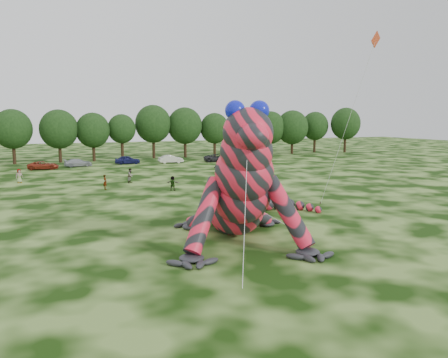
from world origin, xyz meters
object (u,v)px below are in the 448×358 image
object	(u,v)px
tree_15	(292,132)
inflatable_gecko	(233,169)
tree_10	(153,132)
car_3	(78,163)
car_6	(218,158)
car_5	(171,159)
car_4	(127,160)
tree_11	(185,132)
spectator_4	(19,176)
tree_13	(247,132)
tree_17	(345,130)
tree_16	(315,132)
tree_6	(13,137)
tree_14	(270,133)
flying_kite	(371,52)
tree_7	(59,136)
spectator_1	(131,176)
spectator_3	(245,167)
tree_12	(215,135)
spectator_5	(173,183)
car_7	(259,156)
tree_8	(93,137)
car_2	(43,165)
spectator_0	(105,182)
tree_9	(122,137)
spectator_2	(218,166)

from	to	relation	value
tree_15	inflatable_gecko	bearing A→B (deg)	-124.10
inflatable_gecko	tree_15	bearing A→B (deg)	68.35
tree_10	car_3	size ratio (longest dim) A/B	2.36
car_6	car_5	bearing A→B (deg)	93.34
tree_15	car_4	size ratio (longest dim) A/B	2.23
car_6	tree_11	bearing A→B (deg)	24.25
spectator_4	tree_15	bearing A→B (deg)	1.35
tree_13	spectator_4	xyz separation A→B (m)	(-42.66, -24.85, -4.20)
tree_17	tree_16	bearing A→B (deg)	157.37
tree_6	tree_14	xyz separation A→B (m)	(51.02, 2.04, -0.05)
flying_kite	tree_7	bearing A→B (deg)	113.30
tree_15	spectator_1	world-z (taller)	tree_15
tree_6	spectator_3	xyz separation A→B (m)	(31.83, -26.51, -3.84)
tree_16	tree_11	bearing A→B (deg)	-177.87
tree_12	spectator_5	size ratio (longest dim) A/B	5.59
tree_17	car_7	xyz separation A→B (m)	(-26.36, -8.26, -4.40)
tree_6	car_5	size ratio (longest dim) A/B	2.20
tree_8	tree_10	bearing A→B (deg)	7.81
tree_8	car_5	size ratio (longest dim) A/B	2.07
tree_10	spectator_5	xyz separation A→B (m)	(-6.79, -38.96, -4.45)
inflatable_gecko	car_3	distance (m)	48.57
tree_14	spectator_4	world-z (taller)	tree_14
tree_6	tree_13	world-z (taller)	tree_13
tree_16	car_5	size ratio (longest dim) A/B	2.17
car_7	spectator_1	size ratio (longest dim) A/B	2.87
tree_11	car_2	distance (m)	29.50
car_3	spectator_5	size ratio (longest dim) A/B	2.78
tree_6	car_3	distance (m)	13.58
tree_6	spectator_1	size ratio (longest dim) A/B	5.25
tree_8	car_2	xyz separation A→B (m)	(-8.65, -10.66, -3.83)
tree_6	spectator_5	size ratio (longest dim) A/B	5.92
spectator_0	spectator_4	distance (m)	13.10
tree_12	car_5	distance (m)	15.75
tree_7	car_4	bearing A→B (deg)	-34.17
spectator_5	tree_10	bearing A→B (deg)	-66.08
car_2	car_4	world-z (taller)	car_4
tree_8	spectator_3	size ratio (longest dim) A/B	4.95
tree_10	spectator_3	distance (m)	29.54
tree_9	tree_17	distance (m)	50.89
flying_kite	tree_7	world-z (taller)	flying_kite
tree_14	car_2	distance (m)	48.13
flying_kite	tree_14	world-z (taller)	flying_kite
spectator_2	tree_8	bearing A→B (deg)	-29.56
tree_6	tree_8	distance (m)	13.34
tree_14	spectator_2	world-z (taller)	tree_14
car_3	inflatable_gecko	bearing A→B (deg)	-177.92
inflatable_gecko	spectator_2	distance (m)	33.95
car_3	spectator_0	xyz separation A→B (m)	(1.29, -25.44, 0.19)
car_7	spectator_2	world-z (taller)	spectator_2
tree_6	spectator_0	size ratio (longest dim) A/B	5.65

